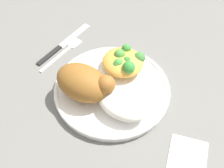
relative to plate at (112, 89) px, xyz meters
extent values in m
plane|color=slate|center=(0.00, 0.00, -0.01)|extent=(2.00, 2.00, 0.00)
cylinder|color=white|center=(0.00, 0.00, 0.00)|extent=(0.25, 0.25, 0.01)
torus|color=white|center=(0.00, 0.00, 0.00)|extent=(0.26, 0.26, 0.01)
ellipsoid|color=brown|center=(-0.04, -0.05, 0.04)|extent=(0.12, 0.08, 0.07)
sphere|color=#925924|center=(0.01, -0.03, 0.06)|extent=(0.04, 0.04, 0.04)
ellipsoid|color=silver|center=(0.05, -0.04, 0.03)|extent=(0.11, 0.07, 0.04)
ellipsoid|color=gold|center=(-0.01, 0.06, 0.03)|extent=(0.10, 0.09, 0.03)
sphere|color=#3F7C39|center=(0.02, 0.09, 0.03)|extent=(0.03, 0.03, 0.03)
sphere|color=#31702E|center=(-0.01, 0.04, 0.03)|extent=(0.02, 0.02, 0.02)
sphere|color=#4A8E3A|center=(-0.02, 0.07, 0.04)|extent=(0.03, 0.03, 0.03)
sphere|color=#378133|center=(-0.02, 0.09, 0.04)|extent=(0.02, 0.02, 0.02)
sphere|color=#328A29|center=(-0.02, 0.06, 0.03)|extent=(0.02, 0.02, 0.02)
sphere|color=#328534|center=(0.02, 0.04, 0.04)|extent=(0.03, 0.03, 0.03)
sphere|color=#367831|center=(0.00, 0.06, 0.04)|extent=(0.02, 0.02, 0.02)
sphere|color=#48933D|center=(-0.01, 0.05, 0.03)|extent=(0.02, 0.02, 0.02)
cube|color=silver|center=(-0.17, 0.02, -0.01)|extent=(0.02, 0.11, 0.01)
cube|color=silver|center=(-0.17, 0.09, -0.01)|extent=(0.03, 0.04, 0.00)
cube|color=black|center=(-0.19, 0.02, -0.01)|extent=(0.02, 0.08, 0.01)
cube|color=#B2B2B7|center=(-0.19, 0.11, -0.01)|extent=(0.03, 0.11, 0.00)
cube|color=white|center=(0.21, -0.08, -0.01)|extent=(0.10, 0.14, 0.00)
camera|label=1|loc=(0.21, -0.34, 0.51)|focal=46.54mm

